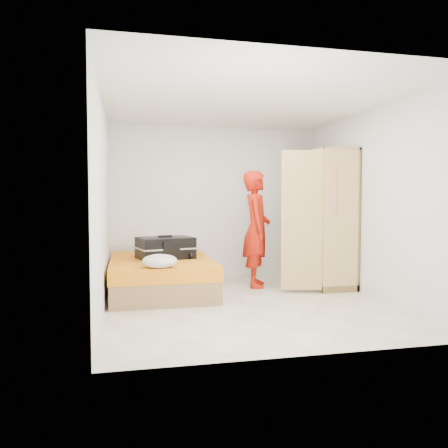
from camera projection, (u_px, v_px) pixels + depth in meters
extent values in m
plane|color=beige|center=(247.00, 303.00, 5.70)|extent=(4.00, 4.00, 0.00)
plane|color=white|center=(248.00, 101.00, 5.56)|extent=(4.00, 4.00, 0.00)
cube|color=white|center=(217.00, 203.00, 7.58)|extent=(3.60, 0.02, 2.60)
cube|color=white|center=(311.00, 204.00, 3.68)|extent=(3.60, 0.02, 2.60)
cube|color=white|center=(103.00, 203.00, 5.24)|extent=(0.02, 4.00, 2.60)
cube|color=white|center=(373.00, 203.00, 6.02)|extent=(0.02, 4.00, 2.60)
cube|color=olive|center=(161.00, 282.00, 6.34)|extent=(1.40, 2.00, 0.30)
cube|color=orange|center=(161.00, 265.00, 6.33)|extent=(1.42, 2.02, 0.20)
cube|color=#E3BE6E|center=(340.00, 219.00, 6.90)|extent=(0.04, 1.20, 2.10)
cube|color=#E3BE6E|center=(342.00, 220.00, 6.28)|extent=(0.58, 0.04, 2.10)
cube|color=#E3BE6E|center=(309.00, 217.00, 7.41)|extent=(0.58, 0.04, 2.10)
cube|color=#E3BE6E|center=(325.00, 153.00, 6.79)|extent=(0.58, 1.20, 0.04)
cube|color=#A98048|center=(323.00, 282.00, 6.90)|extent=(0.58, 1.20, 0.10)
cube|color=#E3BE6E|center=(301.00, 218.00, 7.08)|extent=(0.04, 0.59, 2.00)
cube|color=#E3BE6E|center=(302.00, 221.00, 6.24)|extent=(0.58, 0.18, 2.00)
cylinder|color=#B2B2B7|center=(325.00, 163.00, 6.80)|extent=(0.02, 1.10, 0.02)
imported|color=red|center=(256.00, 229.00, 6.75)|extent=(0.58, 0.74, 1.79)
cube|color=black|center=(165.00, 248.00, 6.32)|extent=(0.87, 0.71, 0.30)
cube|color=black|center=(165.00, 236.00, 6.31)|extent=(0.20, 0.10, 0.03)
ellipsoid|color=white|center=(160.00, 261.00, 5.42)|extent=(0.44, 0.44, 0.17)
cube|color=white|center=(167.00, 248.00, 7.18)|extent=(0.58, 0.37, 0.10)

